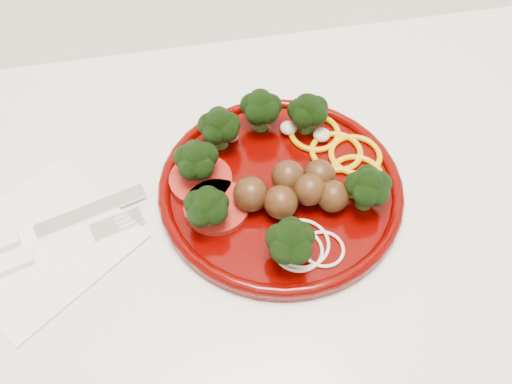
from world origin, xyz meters
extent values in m
cube|color=silver|center=(0.00, 1.70, 0.43)|extent=(2.40, 0.60, 0.87)
cube|color=silver|center=(0.00, 1.70, 0.89)|extent=(2.40, 0.60, 0.03)
cylinder|color=#3F0100|center=(0.29, 1.72, 0.91)|extent=(0.27, 0.27, 0.01)
torus|color=#3F0100|center=(0.29, 1.72, 0.91)|extent=(0.27, 0.27, 0.01)
sphere|color=#482812|center=(0.28, 1.68, 0.93)|extent=(0.04, 0.04, 0.04)
sphere|color=#482812|center=(0.33, 1.68, 0.93)|extent=(0.04, 0.04, 0.04)
sphere|color=#482812|center=(0.33, 1.71, 0.93)|extent=(0.04, 0.04, 0.04)
sphere|color=#482812|center=(0.29, 1.71, 0.93)|extent=(0.04, 0.04, 0.04)
sphere|color=#482812|center=(0.31, 1.69, 0.93)|extent=(0.04, 0.04, 0.04)
sphere|color=#482812|center=(0.25, 1.70, 0.93)|extent=(0.04, 0.04, 0.04)
torus|color=#D59707|center=(0.36, 1.75, 0.92)|extent=(0.06, 0.06, 0.01)
torus|color=#D59707|center=(0.37, 1.71, 0.92)|extent=(0.06, 0.06, 0.01)
torus|color=#D59707|center=(0.34, 1.78, 0.92)|extent=(0.06, 0.06, 0.01)
torus|color=#D59707|center=(0.38, 1.74, 0.92)|extent=(0.06, 0.06, 0.01)
cylinder|color=#720A07|center=(0.20, 1.74, 0.92)|extent=(0.07, 0.07, 0.01)
cylinder|color=#720A07|center=(0.21, 1.70, 0.92)|extent=(0.07, 0.07, 0.01)
torus|color=beige|center=(0.28, 1.63, 0.91)|extent=(0.05, 0.05, 0.00)
torus|color=beige|center=(0.31, 1.63, 0.91)|extent=(0.04, 0.04, 0.00)
torus|color=beige|center=(0.29, 1.64, 0.91)|extent=(0.06, 0.06, 0.00)
ellipsoid|color=#C6B793|center=(0.31, 1.79, 0.92)|extent=(0.02, 0.02, 0.01)
ellipsoid|color=#C6B793|center=(0.24, 1.79, 0.92)|extent=(0.02, 0.02, 0.01)
ellipsoid|color=#C6B793|center=(0.35, 1.77, 0.92)|extent=(0.02, 0.02, 0.01)
cube|color=white|center=(0.02, 1.70, 0.90)|extent=(0.23, 0.23, 0.00)
cube|color=silver|center=(0.08, 1.73, 0.91)|extent=(0.12, 0.05, 0.00)
cube|color=silver|center=(0.09, 1.70, 0.91)|extent=(0.03, 0.03, 0.00)
cube|color=silver|center=(0.12, 1.70, 0.91)|extent=(0.03, 0.01, 0.00)
cube|color=silver|center=(0.12, 1.70, 0.91)|extent=(0.03, 0.01, 0.00)
cube|color=silver|center=(0.11, 1.71, 0.91)|extent=(0.03, 0.01, 0.00)
cube|color=silver|center=(0.11, 1.72, 0.91)|extent=(0.03, 0.01, 0.00)
camera|label=1|loc=(0.19, 1.39, 1.35)|focal=35.00mm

